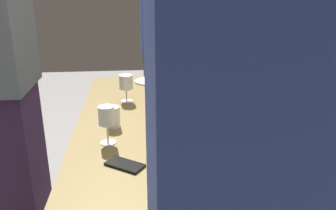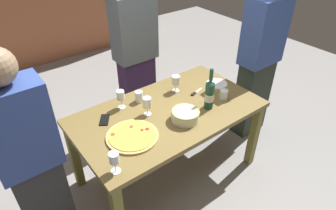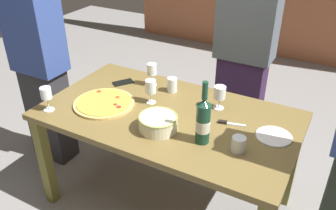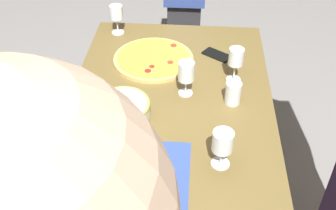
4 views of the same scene
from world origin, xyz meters
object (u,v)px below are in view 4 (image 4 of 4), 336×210
object	(u,v)px
serving_bowl	(122,110)
wine_bottle	(112,142)
cell_phone	(217,55)
cup_ceramic	(107,207)
wine_glass_by_bottle	(236,58)
wine_glass_far_left	(186,72)
pizza_knife	(179,185)
wine_glass_near_pizza	(116,13)
cup_amber	(233,93)
wine_glass_far_right	(223,143)
dining_table	(168,133)
pizza	(153,59)

from	to	relation	value
serving_bowl	wine_bottle	distance (m)	0.29
cell_phone	cup_ceramic	bearing A→B (deg)	15.00
wine_glass_by_bottle	wine_glass_far_left	size ratio (longest dim) A/B	1.02
wine_glass_by_bottle	pizza_knife	bearing A→B (deg)	-18.28
wine_bottle	wine_glass_near_pizza	size ratio (longest dim) A/B	2.32
wine_bottle	pizza_knife	xyz separation A→B (m)	(0.06, 0.24, -0.13)
wine_glass_near_pizza	cup_amber	world-z (taller)	wine_glass_near_pizza
cup_ceramic	cell_phone	distance (m)	1.07
wine_glass_by_bottle	cup_ceramic	bearing A→B (deg)	-28.92
serving_bowl	wine_glass_far_right	distance (m)	0.46
dining_table	wine_glass_far_left	bearing A→B (deg)	158.05
serving_bowl	wine_glass_by_bottle	xyz separation A→B (m)	(-0.32, 0.47, 0.07)
serving_bowl	cup_ceramic	distance (m)	0.48
dining_table	cup_ceramic	bearing A→B (deg)	-16.91
serving_bowl	wine_glass_far_left	xyz separation A→B (m)	(-0.20, 0.25, 0.06)
pizza	wine_glass_far_right	xyz separation A→B (m)	(0.67, 0.32, 0.09)
wine_glass_by_bottle	cell_phone	world-z (taller)	wine_glass_by_bottle
wine_glass_far_left	wine_glass_by_bottle	bearing A→B (deg)	119.09
cup_amber	wine_bottle	bearing A→B (deg)	-46.17
dining_table	cup_amber	distance (m)	0.33
wine_bottle	wine_glass_far_left	distance (m)	0.53
wine_bottle	cup_amber	size ratio (longest dim) A/B	3.66
dining_table	pizza	size ratio (longest dim) A/B	4.03
wine_glass_far_right	cell_phone	bearing A→B (deg)	-179.87
wine_glass_by_bottle	wine_glass_near_pizza	bearing A→B (deg)	-123.11
cup_amber	cell_phone	world-z (taller)	cup_amber
pizza	cell_phone	world-z (taller)	pizza
wine_glass_far_right	cup_ceramic	bearing A→B (deg)	-55.14
wine_glass_far_right	pizza_knife	bearing A→B (deg)	-50.90
dining_table	cup_amber	xyz separation A→B (m)	(-0.12, 0.27, 0.14)
pizza	cup_amber	size ratio (longest dim) A/B	3.92
serving_bowl	wine_glass_far_left	world-z (taller)	wine_glass_far_left
wine_bottle	cup_ceramic	bearing A→B (deg)	4.17
pizza	serving_bowl	size ratio (longest dim) A/B	1.71
wine_glass_far_left	wine_glass_far_right	world-z (taller)	wine_glass_far_left
wine_glass_far_left	pizza_knife	size ratio (longest dim) A/B	0.99
wine_glass_near_pizza	wine_glass_far_right	bearing A→B (deg)	29.93
pizza	cup_ceramic	bearing A→B (deg)	-3.12
cell_phone	wine_glass_far_right	bearing A→B (deg)	35.23
wine_glass_far_left	cup_amber	distance (m)	0.22
wine_glass_near_pizza	wine_glass_far_left	xyz separation A→B (m)	(0.52, 0.39, -0.00)
dining_table	pizza_knife	bearing A→B (deg)	10.22
dining_table	serving_bowl	world-z (taller)	serving_bowl
cup_amber	cup_ceramic	xyz separation A→B (m)	(0.63, -0.43, -0.01)
dining_table	wine_bottle	size ratio (longest dim) A/B	4.32
wine_glass_near_pizza	cell_phone	size ratio (longest dim) A/B	1.11
wine_glass_far_right	cup_amber	bearing A→B (deg)	170.97
wine_glass_by_bottle	cup_amber	world-z (taller)	wine_glass_by_bottle
wine_glass_far_left	cup_ceramic	xyz separation A→B (m)	(0.67, -0.22, -0.07)
dining_table	wine_glass_by_bottle	bearing A→B (deg)	135.10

